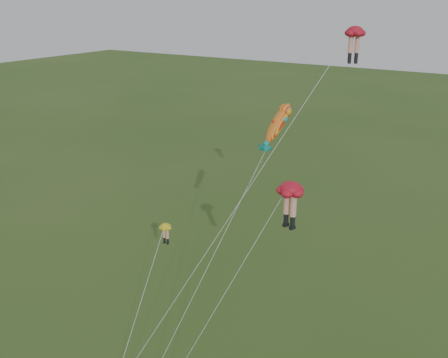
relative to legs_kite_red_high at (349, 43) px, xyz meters
The scene contains 4 objects.
legs_kite_red_high is the anchor object (origin of this frame).
legs_kite_red_mid 10.38m from the legs_kite_red_high, 91.26° to the right, with size 6.72×5.42×13.56m.
legs_kite_yellow 17.35m from the legs_kite_red_high, 147.63° to the right, with size 2.29×8.52×8.09m.
fish_kite 6.46m from the legs_kite_red_high, 137.69° to the right, with size 5.03×9.65×16.80m.
Camera 1 is at (16.78, -19.60, 22.79)m, focal length 40.00 mm.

